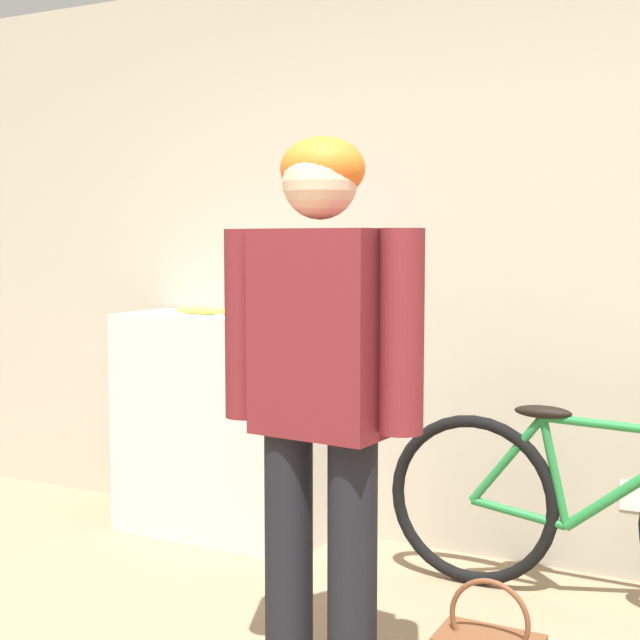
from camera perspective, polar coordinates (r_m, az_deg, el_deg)
name	(u,v)px	position (r m, az deg, el deg)	size (l,w,h in m)	color
wall_back	(503,258)	(3.86, 11.61, 3.89)	(8.00, 0.07, 2.60)	#B7AD99
side_shelf	(224,425)	(4.22, -6.17, -6.68)	(0.99, 0.45, 1.03)	beige
person	(320,374)	(2.61, 0.01, -3.46)	(0.64, 0.25, 1.68)	black
bicycle	(598,512)	(3.56, 17.35, -11.64)	(1.66, 0.46, 0.76)	black
banana	(207,311)	(4.17, -7.26, 0.59)	(0.34, 0.09, 0.04)	#EAD64C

